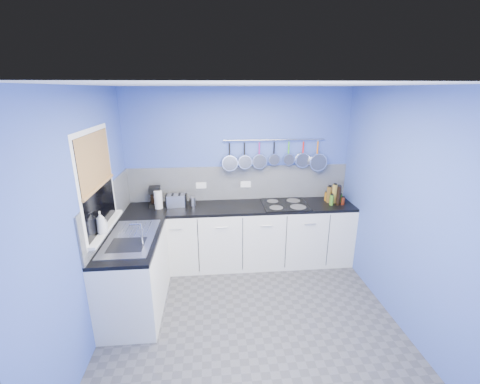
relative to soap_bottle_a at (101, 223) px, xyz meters
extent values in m
cube|color=#47474C|center=(1.53, -0.12, -1.18)|extent=(3.20, 3.00, 0.02)
cube|color=white|center=(1.53, -0.12, 1.34)|extent=(3.20, 3.00, 0.02)
cube|color=#3D55AE|center=(1.53, 1.39, 0.08)|extent=(3.20, 0.02, 2.50)
cube|color=#3D55AE|center=(1.53, -1.63, 0.08)|extent=(3.20, 0.02, 2.50)
cube|color=#3D55AE|center=(-0.08, -0.12, 0.08)|extent=(0.02, 3.00, 2.50)
cube|color=#3D55AE|center=(3.14, -0.12, 0.08)|extent=(0.02, 3.00, 2.50)
cube|color=#9A9CA2|center=(1.53, 1.37, -0.02)|extent=(3.20, 0.02, 0.50)
cube|color=#9A9CA2|center=(-0.06, 0.48, -0.02)|extent=(0.02, 1.80, 0.50)
cube|color=silver|center=(1.53, 1.08, -0.74)|extent=(3.20, 0.60, 0.86)
cube|color=black|center=(1.53, 1.08, -0.29)|extent=(3.20, 0.60, 0.04)
cube|color=silver|center=(0.23, 0.18, -0.74)|extent=(0.60, 1.20, 0.86)
cube|color=black|center=(0.23, 0.18, -0.29)|extent=(0.60, 1.20, 0.04)
cube|color=white|center=(-0.05, 0.18, 0.38)|extent=(0.01, 1.00, 1.10)
cube|color=black|center=(-0.04, 0.18, 0.38)|extent=(0.01, 0.90, 1.00)
cube|color=#A27050|center=(-0.03, 0.18, 0.61)|extent=(0.01, 0.90, 0.55)
cube|color=white|center=(-0.02, 0.18, -0.13)|extent=(0.10, 0.98, 0.03)
cube|color=silver|center=(0.23, 0.18, -0.27)|extent=(0.50, 0.95, 0.01)
cube|color=white|center=(0.98, 1.35, -0.04)|extent=(0.15, 0.01, 0.09)
cube|color=white|center=(1.63, 1.35, -0.04)|extent=(0.15, 0.01, 0.09)
cylinder|color=silver|center=(2.03, 1.33, 0.61)|extent=(1.45, 0.02, 0.02)
imported|color=white|center=(0.00, 0.00, 0.00)|extent=(0.11, 0.11, 0.24)
imported|color=white|center=(0.00, 0.05, -0.03)|extent=(0.10, 0.10, 0.17)
cylinder|color=white|center=(0.40, 1.09, -0.15)|extent=(0.14, 0.14, 0.25)
cube|color=silver|center=(0.64, 1.14, -0.18)|extent=(0.28, 0.18, 0.17)
cylinder|color=silver|center=(0.86, 1.15, -0.21)|extent=(0.10, 0.10, 0.12)
cube|color=black|center=(2.16, 1.06, -0.26)|extent=(0.63, 0.56, 0.01)
cylinder|color=brown|center=(2.98, 1.19, -0.22)|extent=(0.07, 0.07, 0.10)
cylinder|color=black|center=(2.89, 1.19, -0.22)|extent=(0.07, 0.07, 0.11)
cylinder|color=#8C5914|center=(2.80, 1.18, -0.21)|extent=(0.05, 0.05, 0.13)
cylinder|color=#265919|center=(2.99, 1.11, -0.21)|extent=(0.06, 0.06, 0.11)
cylinder|color=olive|center=(2.88, 1.08, -0.13)|extent=(0.07, 0.07, 0.27)
cylinder|color=brown|center=(2.81, 1.11, -0.15)|extent=(0.07, 0.07, 0.23)
cylinder|color=#4C190C|center=(2.98, 0.99, -0.22)|extent=(0.05, 0.05, 0.11)
cylinder|color=black|center=(2.90, 0.99, -0.13)|extent=(0.06, 0.06, 0.27)
cylinder|color=#3F721E|center=(2.81, 1.00, -0.20)|extent=(0.06, 0.06, 0.15)
camera|label=1|loc=(1.14, -3.09, 1.30)|focal=23.80mm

